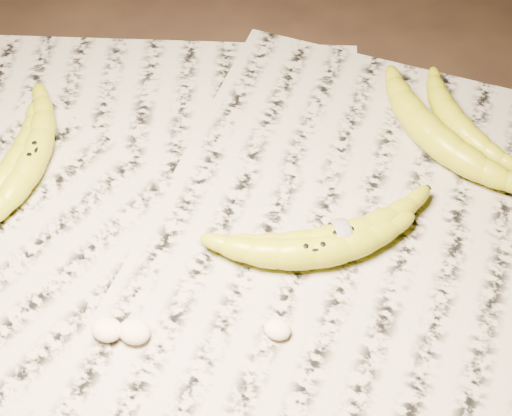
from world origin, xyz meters
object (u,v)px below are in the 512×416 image
(banana_left_a, at_px, (33,156))
(banana_left_b, at_px, (12,168))
(banana_center, at_px, (313,250))
(banana_taped, at_px, (341,236))
(banana_upper_a, at_px, (435,135))
(banana_upper_b, at_px, (456,120))

(banana_left_a, relative_size, banana_left_b, 1.16)
(banana_center, xyz_separation_m, banana_taped, (0.02, 0.03, -0.00))
(banana_taped, bearing_deg, banana_center, -164.75)
(banana_center, distance_m, banana_upper_a, 0.22)
(banana_center, xyz_separation_m, banana_upper_b, (0.11, 0.24, -0.00))
(banana_left_a, xyz_separation_m, banana_center, (0.34, -0.03, 0.00))
(banana_left_b, xyz_separation_m, banana_center, (0.36, -0.00, 0.00))
(banana_left_a, xyz_separation_m, banana_left_b, (-0.01, -0.02, -0.00))
(banana_left_a, xyz_separation_m, banana_taped, (0.37, 0.00, -0.00))
(banana_upper_a, bearing_deg, banana_left_a, -120.67)
(banana_left_b, height_order, banana_taped, same)
(banana_left_b, xyz_separation_m, banana_upper_b, (0.47, 0.23, -0.00))
(banana_taped, distance_m, banana_upper_a, 0.19)
(banana_upper_a, bearing_deg, banana_taped, -74.62)
(banana_left_b, bearing_deg, banana_upper_b, -62.23)
(banana_left_a, height_order, banana_upper_a, banana_upper_a)
(banana_center, bearing_deg, banana_upper_b, 38.82)
(banana_left_a, relative_size, banana_upper_b, 1.28)
(banana_center, relative_size, banana_taped, 0.97)
(banana_upper_b, bearing_deg, banana_left_a, -107.30)
(banana_center, bearing_deg, banana_left_b, 154.24)
(banana_taped, xyz_separation_m, banana_upper_b, (0.09, 0.21, -0.00))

